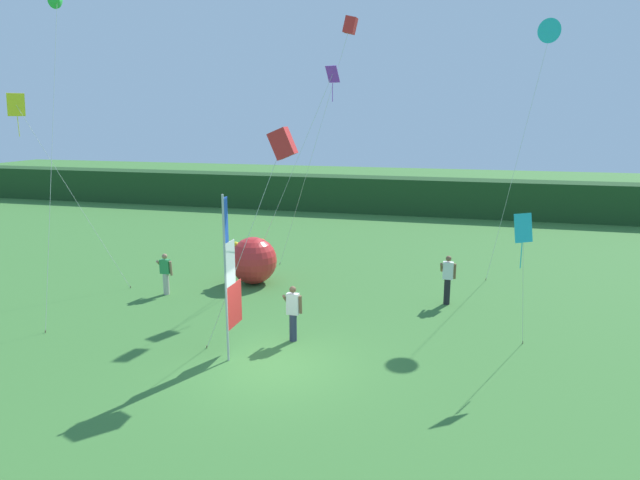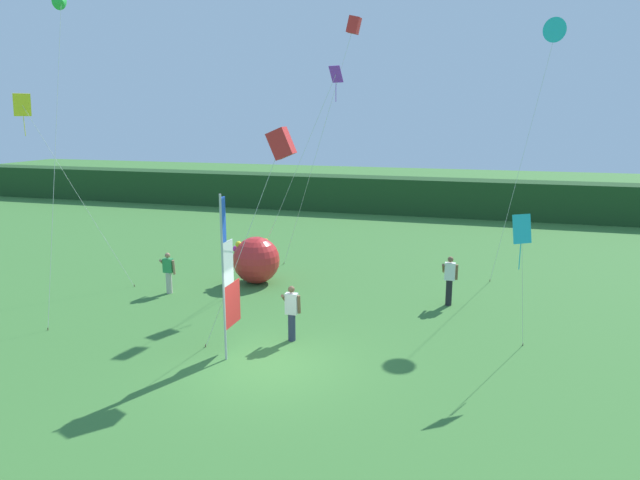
{
  "view_description": "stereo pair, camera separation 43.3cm",
  "coord_description": "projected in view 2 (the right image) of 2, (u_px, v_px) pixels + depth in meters",
  "views": [
    {
      "loc": [
        4.78,
        -13.28,
        6.54
      ],
      "look_at": [
        0.28,
        3.55,
        2.71
      ],
      "focal_mm": 31.75,
      "sensor_mm": 36.0,
      "label": 1
    },
    {
      "loc": [
        5.2,
        -13.16,
        6.54
      ],
      "look_at": [
        0.28,
        3.55,
        2.71
      ],
      "focal_mm": 31.75,
      "sensor_mm": 36.0,
      "label": 2
    }
  ],
  "objects": [
    {
      "name": "person_far_left",
      "position": [
        168.0,
        272.0,
        21.16
      ],
      "size": [
        0.55,
        0.48,
        1.56
      ],
      "color": "#B7B2A3",
      "rests_on": "ground"
    },
    {
      "name": "banner_flag",
      "position": [
        228.0,
        280.0,
        15.33
      ],
      "size": [
        0.06,
        1.03,
        4.58
      ],
      "color": "#B7B7BC",
      "rests_on": "ground"
    },
    {
      "name": "kite_cyan_diamond_0",
      "position": [
        522.0,
        235.0,
        14.51
      ],
      "size": [
        0.64,
        1.66,
        4.09
      ],
      "color": "brown",
      "rests_on": "ground"
    },
    {
      "name": "kite_green_delta_2",
      "position": [
        61.0,
        5.0,
        17.78
      ],
      "size": [
        0.56,
        2.69,
        10.36
      ],
      "color": "brown",
      "rests_on": "ground"
    },
    {
      "name": "kite_yellow_diamond_3",
      "position": [
        29.0,
        117.0,
        20.25
      ],
      "size": [
        3.33,
        1.76,
        7.32
      ],
      "color": "brown",
      "rests_on": "ground"
    },
    {
      "name": "person_mid_field",
      "position": [
        292.0,
        312.0,
        16.65
      ],
      "size": [
        0.55,
        0.48,
        1.69
      ],
      "color": "#2D334C",
      "rests_on": "ground"
    },
    {
      "name": "ground_plane",
      "position": [
        273.0,
        365.0,
        15.17
      ],
      "size": [
        120.0,
        120.0,
        0.0
      ],
      "primitive_type": "plane",
      "color": "#3D7533"
    },
    {
      "name": "kite_red_box_1",
      "position": [
        353.0,
        27.0,
        21.57
      ],
      "size": [
        3.62,
        1.2,
        10.27
      ],
      "color": "brown",
      "rests_on": "ground"
    },
    {
      "name": "inflatable_balloon",
      "position": [
        256.0,
        260.0,
        22.46
      ],
      "size": [
        1.9,
        1.87,
        1.87
      ],
      "color": "red",
      "rests_on": "ground"
    },
    {
      "name": "distant_treeline",
      "position": [
        406.0,
        196.0,
        38.63
      ],
      "size": [
        80.0,
        2.4,
        2.41
      ],
      "primitive_type": "cube",
      "color": "#1E421E",
      "rests_on": "ground"
    },
    {
      "name": "kite_red_box_4",
      "position": [
        281.0,
        144.0,
        15.6
      ],
      "size": [
        2.43,
        1.41,
        6.25
      ],
      "color": "brown",
      "rests_on": "ground"
    },
    {
      "name": "kite_cyan_delta_6",
      "position": [
        556.0,
        31.0,
        20.65
      ],
      "size": [
        2.24,
        0.79,
        10.08
      ],
      "color": "brown",
      "rests_on": "ground"
    },
    {
      "name": "person_near_banner",
      "position": [
        450.0,
        279.0,
        19.78
      ],
      "size": [
        0.55,
        0.48,
        1.76
      ],
      "color": "black",
      "rests_on": "ground"
    },
    {
      "name": "kite_purple_diamond_5",
      "position": [
        328.0,
        93.0,
        22.04
      ],
      "size": [
        3.62,
        1.13,
        8.43
      ],
      "color": "brown",
      "rests_on": "ground"
    }
  ]
}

